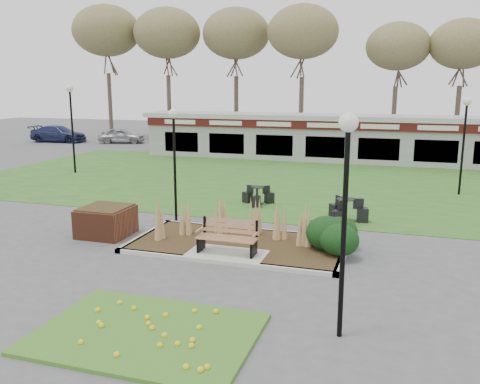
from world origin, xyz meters
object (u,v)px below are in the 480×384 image
(food_pavilion, at_px, (328,137))
(lamp_post_near_left, at_px, (174,140))
(brick_planter, at_px, (106,221))
(car_black, at_px, (197,137))
(park_bench, at_px, (228,236))
(lamp_post_mid_right, at_px, (465,124))
(lamp_post_near_right, at_px, (346,177))
(bistro_set_c, at_px, (345,214))
(lamp_post_far_left, at_px, (71,109))
(car_silver, at_px, (122,135))
(car_blue, at_px, (59,134))
(bistro_set_b, at_px, (258,198))

(food_pavilion, xyz_separation_m, lamp_post_near_left, (-2.96, -16.76, 1.41))
(brick_planter, xyz_separation_m, car_black, (-6.88, 24.37, 0.17))
(park_bench, xyz_separation_m, brick_planter, (-4.40, 0.75, -0.11))
(park_bench, bearing_deg, car_black, 114.19)
(lamp_post_near_left, relative_size, lamp_post_mid_right, 0.93)
(lamp_post_near_left, distance_m, car_black, 23.78)
(lamp_post_near_right, height_order, car_black, lamp_post_near_right)
(bistro_set_c, distance_m, car_black, 24.73)
(lamp_post_far_left, bearing_deg, car_black, 85.03)
(park_bench, distance_m, car_silver, 30.08)
(lamp_post_mid_right, height_order, car_silver, lamp_post_mid_right)
(food_pavilion, distance_m, lamp_post_near_right, 23.79)
(car_black, xyz_separation_m, car_blue, (-11.96, -1.71, 0.05))
(bistro_set_c, bearing_deg, car_black, 124.56)
(park_bench, relative_size, lamp_post_far_left, 0.36)
(food_pavilion, xyz_separation_m, car_blue, (-23.24, 3.69, -0.78))
(food_pavilion, distance_m, car_silver, 18.34)
(lamp_post_near_right, bearing_deg, lamp_post_near_left, 134.23)
(car_silver, height_order, car_black, car_black)
(lamp_post_near_right, distance_m, car_silver, 35.30)
(lamp_post_near_right, distance_m, bistro_set_b, 11.43)
(lamp_post_near_right, relative_size, lamp_post_far_left, 0.90)
(lamp_post_near_left, height_order, bistro_set_c, lamp_post_near_left)
(brick_planter, bearing_deg, bistro_set_c, 29.24)
(bistro_set_b, relative_size, bistro_set_c, 0.88)
(food_pavilion, distance_m, lamp_post_far_left, 15.65)
(car_black, bearing_deg, car_blue, 75.96)
(brick_planter, relative_size, car_silver, 0.40)
(bistro_set_c, bearing_deg, car_silver, 136.34)
(bistro_set_b, xyz_separation_m, car_blue, (-22.31, 17.04, 0.43))
(bistro_set_c, height_order, car_blue, car_blue)
(bistro_set_c, xyz_separation_m, car_silver, (-20.48, 19.55, 0.34))
(food_pavilion, relative_size, car_blue, 5.17)
(lamp_post_near_right, height_order, lamp_post_mid_right, lamp_post_near_right)
(lamp_post_near_left, height_order, car_silver, lamp_post_near_left)
(brick_planter, xyz_separation_m, bistro_set_c, (7.15, 4.00, -0.18))
(lamp_post_mid_right, bearing_deg, park_bench, -122.94)
(bistro_set_c, bearing_deg, lamp_post_mid_right, 54.91)
(car_black, bearing_deg, lamp_post_mid_right, -150.10)
(park_bench, height_order, car_silver, car_silver)
(lamp_post_mid_right, relative_size, car_blue, 0.89)
(lamp_post_near_right, relative_size, car_blue, 0.90)
(bistro_set_c, relative_size, car_black, 0.39)
(brick_planter, distance_m, bistro_set_b, 6.61)
(lamp_post_far_left, distance_m, bistro_set_b, 12.77)
(lamp_post_far_left, relative_size, bistro_set_b, 3.61)
(food_pavilion, distance_m, lamp_post_near_left, 17.08)
(lamp_post_near_left, bearing_deg, park_bench, -44.89)
(lamp_post_near_right, distance_m, lamp_post_far_left, 21.56)
(bistro_set_b, bearing_deg, lamp_post_mid_right, 29.36)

